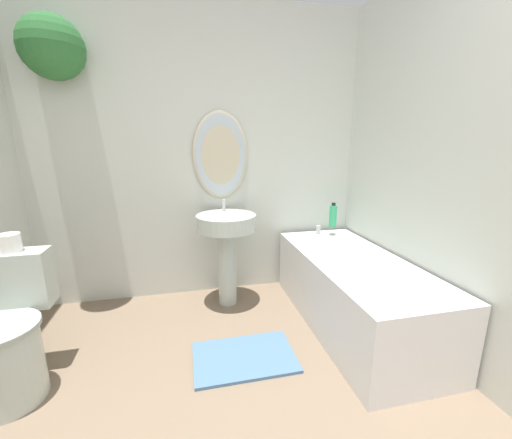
# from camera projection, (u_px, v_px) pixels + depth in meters

# --- Properties ---
(wall_back) EXTENTS (2.81, 0.41, 2.40)m
(wall_back) POSITION_uv_depth(u_px,v_px,m) (183.00, 142.00, 2.54)
(wall_back) COLOR silver
(wall_back) RESTS_ON ground_plane
(wall_right) EXTENTS (0.06, 2.56, 2.40)m
(wall_right) POSITION_uv_depth(u_px,v_px,m) (467.00, 162.00, 1.73)
(wall_right) COLOR silver
(wall_right) RESTS_ON ground_plane
(toilet) EXTENTS (0.38, 0.53, 0.73)m
(toilet) POSITION_uv_depth(u_px,v_px,m) (7.00, 340.00, 1.63)
(toilet) COLOR #B2BCB2
(toilet) RESTS_ON ground_plane
(pedestal_sink) EXTENTS (0.47, 0.47, 0.86)m
(pedestal_sink) POSITION_uv_depth(u_px,v_px,m) (227.00, 238.00, 2.51)
(pedestal_sink) COLOR #B2BCB2
(pedestal_sink) RESTS_ON ground_plane
(bathtub) EXTENTS (0.65, 1.49, 0.59)m
(bathtub) POSITION_uv_depth(u_px,v_px,m) (353.00, 290.00, 2.27)
(bathtub) COLOR silver
(bathtub) RESTS_ON ground_plane
(shampoo_bottle) EXTENTS (0.07, 0.07, 0.21)m
(shampoo_bottle) POSITION_uv_depth(u_px,v_px,m) (333.00, 216.00, 2.76)
(shampoo_bottle) COLOR #38B275
(shampoo_bottle) RESTS_ON bathtub
(bath_mat) EXTENTS (0.62, 0.41, 0.02)m
(bath_mat) POSITION_uv_depth(u_px,v_px,m) (244.00, 357.00, 1.95)
(bath_mat) COLOR #4C7093
(bath_mat) RESTS_ON ground_plane
(toilet_paper_roll) EXTENTS (0.11, 0.11, 0.10)m
(toilet_paper_roll) POSITION_uv_depth(u_px,v_px,m) (9.00, 243.00, 1.70)
(toilet_paper_roll) COLOR white
(toilet_paper_roll) RESTS_ON toilet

